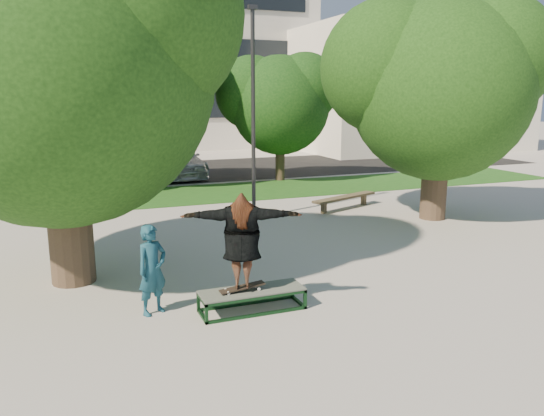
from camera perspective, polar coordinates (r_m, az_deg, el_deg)
name	(u,v)px	position (r m, az deg, el deg)	size (l,w,h in m)	color
ground	(288,272)	(11.22, 1.75, -6.87)	(120.00, 120.00, 0.00)	#ADA69F
grass_strip	(215,193)	(20.27, -6.19, 1.63)	(30.00, 4.00, 0.02)	#154714
asphalt_strip	(159,172)	(26.35, -12.03, 3.81)	(40.00, 8.00, 0.01)	black
tree_left	(51,51)	(10.89, -22.72, 15.29)	(6.96, 5.95, 7.12)	#38281E
tree_right	(437,79)	(16.35, 17.28, 13.10)	(6.24, 5.33, 6.51)	#38281E
bg_tree_mid	(144,86)	(22.07, -13.58, 12.66)	(5.76, 4.92, 6.24)	#38281E
bg_tree_right	(278,99)	(23.01, 0.67, 11.64)	(5.04, 4.31, 5.43)	#38281E
lamppost	(253,112)	(15.65, -2.04, 10.23)	(0.25, 0.15, 6.11)	#2D2D30
office_building	(88,34)	(42.03, -19.14, 17.31)	(30.00, 14.12, 16.00)	beige
side_building	(403,90)	(38.74, 13.91, 12.18)	(15.00, 10.00, 8.00)	silver
grind_box	(252,300)	(9.24, -2.16, -9.85)	(1.80, 0.60, 0.38)	#113318
skater_rig	(242,241)	(8.84, -3.28, -3.52)	(2.06, 1.17, 1.70)	white
bystander	(152,270)	(9.14, -12.76, -6.48)	(0.56, 0.37, 1.55)	#164456
bench	(345,198)	(17.43, 7.82, 1.05)	(2.71, 1.35, 0.42)	brown
car_dark	(147,157)	(26.68, -13.33, 5.33)	(1.46, 4.18, 1.38)	black
car_grey	(117,161)	(25.45, -16.34, 4.87)	(2.30, 4.98, 1.38)	#5B5A5F
car_silver_b	(175,160)	(24.81, -10.36, 5.06)	(2.03, 5.00, 1.45)	silver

